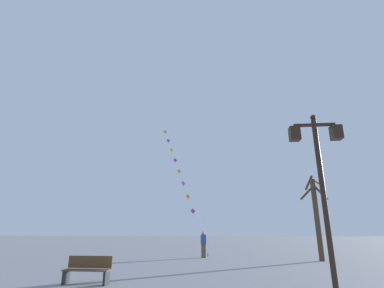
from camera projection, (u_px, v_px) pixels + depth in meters
ground_plane at (226, 257)px, 19.74m from camera, size 160.00×160.00×0.00m
twin_lantern_lamp_post at (320, 166)px, 7.77m from camera, size 1.42×0.28×4.93m
kite_train at (180, 174)px, 26.25m from camera, size 4.96×7.43×12.27m
kite_flyer at (203, 243)px, 19.36m from camera, size 0.41×0.62×1.71m
bare_tree at (316, 214)px, 17.76m from camera, size 1.33×1.94×5.18m
park_bench at (88, 270)px, 9.73m from camera, size 1.62×0.50×0.89m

